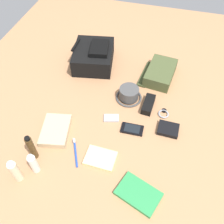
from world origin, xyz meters
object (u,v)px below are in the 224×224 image
paperback_novel (138,194)px  folded_towel (56,130)px  cell_phone (132,129)px  cologne_bottle (32,148)px  wristwatch (164,113)px  sunglasses_case (148,104)px  backpack (94,56)px  notepad (100,158)px  toothpaste_tube (34,164)px  toothbrush (75,151)px  lotion_bottle (15,171)px  media_player (111,118)px  toiletry_pouch (160,73)px  bucket_hat (129,94)px  wallet (168,129)px

paperback_novel → folded_towel: folded_towel is taller
cell_phone → cologne_bottle: bearing=123.3°
wristwatch → sunglasses_case: (0.03, 0.09, 0.01)m
backpack → folded_towel: bearing=177.8°
cologne_bottle → notepad: (0.07, -0.32, -0.07)m
toothpaste_tube → toothbrush: 0.21m
notepad → lotion_bottle: bearing=121.8°
media_player → backpack: bearing=29.0°
backpack → sunglasses_case: 0.52m
backpack → cologne_bottle: cologne_bottle is taller
wristwatch → backpack: bearing=58.0°
toothpaste_tube → cologne_bottle: cologne_bottle is taller
folded_towel → toiletry_pouch: bearing=-39.1°
backpack → folded_towel: (-0.60, 0.02, -0.05)m
sunglasses_case → lotion_bottle: bearing=143.5°
lotion_bottle → cologne_bottle: (0.13, -0.02, 0.01)m
paperback_novel → wristwatch: size_ratio=3.11×
wristwatch → folded_towel: size_ratio=0.36×
media_player → toiletry_pouch: bearing=-26.9°
sunglasses_case → bucket_hat: bearing=77.4°
cologne_bottle → wristwatch: (0.44, -0.58, -0.07)m
folded_towel → notepad: bearing=-108.4°
bucket_hat → notepad: bearing=174.1°
paperback_novel → cell_phone: (0.34, 0.10, -0.00)m
toiletry_pouch → sunglasses_case: toiletry_pouch is taller
notepad → sunglasses_case: 0.44m
media_player → sunglasses_case: bearing=-52.2°
lotion_bottle → sunglasses_case: 0.79m
backpack → toiletry_pouch: size_ratio=1.24×
bucket_hat → media_player: bucket_hat is taller
cologne_bottle → wallet: 0.71m
paperback_novel → wristwatch: bearing=-5.5°
toiletry_pouch → bucket_hat: size_ratio=1.76×
cell_phone → media_player: size_ratio=1.28×
lotion_bottle → wristwatch: size_ratio=2.03×
media_player → notepad: notepad is taller
media_player → folded_towel: (-0.17, 0.26, 0.01)m
lotion_bottle → cell_phone: size_ratio=1.19×
notepad → folded_towel: 0.29m
cologne_bottle → bucket_hat: bearing=-35.6°
cologne_bottle → wallet: cologne_bottle is taller
cell_phone → toothbrush: toothbrush is taller
backpack → wristwatch: 0.61m
wristwatch → sunglasses_case: bearing=70.8°
backpack → wallet: bearing=-127.8°
lotion_bottle → toothpaste_tube: 0.08m
backpack → bucket_hat: backpack is taller
lotion_bottle → folded_towel: lotion_bottle is taller
lotion_bottle → paperback_novel: lotion_bottle is taller
wristwatch → folded_towel: (-0.28, 0.54, 0.01)m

